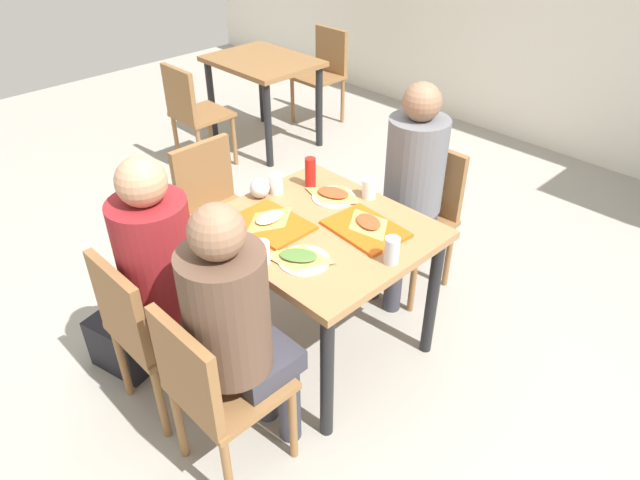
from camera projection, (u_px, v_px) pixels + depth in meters
The scene contains 27 objects.
ground_plane at pixel (320, 345), 3.10m from camera, with size 10.00×10.00×0.02m, color #9E998E.
main_table at pixel (320, 246), 2.73m from camera, with size 0.97×0.87×0.75m.
chair_near_left at pixel (147, 325), 2.48m from camera, with size 0.40×0.40×0.86m.
chair_near_right at pixel (212, 386), 2.20m from camera, with size 0.40×0.40×0.86m.
chair_far_side at pixel (421, 208), 3.28m from camera, with size 0.40×0.40×0.86m.
chair_left_end at pixel (216, 204), 3.32m from camera, with size 0.40×0.40×0.86m.
person_in_red at pixel (166, 266), 2.42m from camera, with size 0.32×0.42×1.27m.
person_in_brown_jacket at pixel (236, 321), 2.14m from camera, with size 0.32×0.42×1.27m.
person_far_side at pixel (410, 179), 3.06m from camera, with size 0.32×0.42×1.27m.
tray_red_near at pixel (272, 224), 2.68m from camera, with size 0.36×0.26×0.02m, color #D85914.
tray_red_far at pixel (366, 229), 2.64m from camera, with size 0.36×0.26×0.02m, color #D85914.
paper_plate_center at pixel (334, 197), 2.89m from camera, with size 0.22×0.22×0.01m, color white.
paper_plate_near_edge at pixel (304, 260), 2.45m from camera, with size 0.22×0.22×0.01m, color white.
pizza_slice_a at pixel (270, 218), 2.69m from camera, with size 0.16×0.23×0.02m.
pizza_slice_b at pixel (369, 223), 2.66m from camera, with size 0.25×0.21×0.02m.
pizza_slice_c at pixel (333, 194), 2.90m from camera, with size 0.27×0.22×0.02m.
pizza_slice_d at pixel (299, 257), 2.45m from camera, with size 0.28×0.25×0.02m.
plastic_cup_a at pixel (369, 188), 2.87m from camera, with size 0.07×0.07×0.10m, color white.
plastic_cup_b at pixel (262, 252), 2.42m from camera, with size 0.07×0.07×0.10m, color white.
plastic_cup_c at pixel (276, 184), 2.91m from camera, with size 0.07×0.07×0.10m, color white.
soda_can at pixel (392, 250), 2.41m from camera, with size 0.07×0.07×0.12m, color #B7BCC6.
condiment_bottle at pixel (310, 172), 2.95m from camera, with size 0.06×0.06×0.16m, color red.
foil_bundle at pixel (260, 188), 2.87m from camera, with size 0.10×0.10×0.10m, color silver.
handbag at pixel (120, 346), 2.88m from camera, with size 0.32×0.16×0.28m, color black.
background_table at pixel (263, 74), 4.88m from camera, with size 0.90×0.70×0.75m.
background_chair_near at pixel (192, 110), 4.53m from camera, with size 0.40×0.40×0.86m.
background_chair_far at pixel (324, 69), 5.38m from camera, with size 0.40×0.40×0.86m.
Camera 1 is at (1.60, -1.57, 2.21)m, focal length 32.14 mm.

